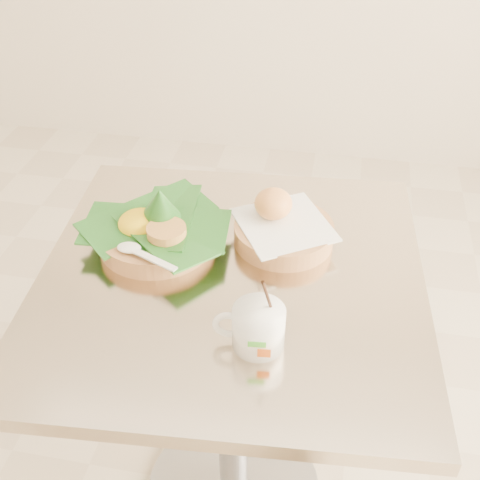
% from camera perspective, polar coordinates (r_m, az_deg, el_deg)
% --- Properties ---
extents(floor, '(3.60, 3.60, 0.00)m').
position_cam_1_polar(floor, '(1.72, -6.66, -21.55)').
color(floor, beige).
rests_on(floor, ground).
extents(cafe_table, '(0.75, 0.75, 0.75)m').
position_cam_1_polar(cafe_table, '(1.26, -0.75, -10.81)').
color(cafe_table, gray).
rests_on(cafe_table, floor).
extents(rice_basket, '(0.28, 0.28, 0.14)m').
position_cam_1_polar(rice_basket, '(1.16, -8.01, 1.17)').
color(rice_basket, tan).
rests_on(rice_basket, cafe_table).
extents(bread_basket, '(0.23, 0.23, 0.10)m').
position_cam_1_polar(bread_basket, '(1.16, 4.00, 1.17)').
color(bread_basket, tan).
rests_on(bread_basket, cafe_table).
extents(coffee_mug, '(0.12, 0.09, 0.14)m').
position_cam_1_polar(coffee_mug, '(0.95, 1.63, -8.18)').
color(coffee_mug, white).
rests_on(coffee_mug, cafe_table).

